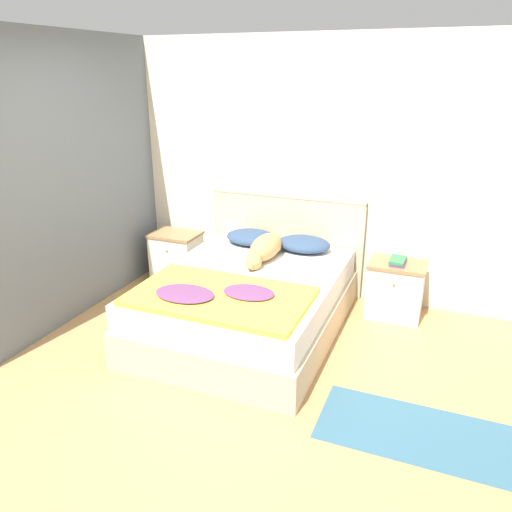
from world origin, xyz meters
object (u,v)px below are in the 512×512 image
Objects in this scene: bed at (248,303)px; book_stack at (398,261)px; nightstand_right at (395,289)px; dog at (265,249)px; nightstand_left at (176,256)px; pillow_left at (251,237)px; pillow_right at (304,244)px.

book_stack is (1.19, 0.75, 0.30)m from bed.
dog is at bearing -162.62° from nightstand_right.
bed and nightstand_right have the same top height.
dog reaches higher than bed.
bed is 1.44m from book_stack.
nightstand_left is at bearing 179.40° from book_stack.
pillow_right is (0.56, 0.00, 0.00)m from pillow_left.
pillow_left is at bearing 179.42° from book_stack.
book_stack is (1.47, -0.01, -0.04)m from pillow_left.
pillow_right reaches higher than book_stack.
book_stack is at bearing 32.27° from bed.
pillow_left is (-0.28, 0.76, 0.35)m from bed.
nightstand_left is 1.03× the size of pillow_left.
nightstand_left is at bearing 146.90° from bed.
dog is (0.01, 0.41, 0.38)m from bed.
nightstand_left is 0.97m from pillow_left.
dog is 3.39× the size of book_stack.
pillow_left is 1.47m from book_stack.
book_stack is at bearing -0.60° from nightstand_left.
nightstand_right is 1.29m from dog.
nightstand_right is (2.38, 0.00, 0.00)m from nightstand_left.
book_stack reaches higher than nightstand_left.
nightstand_right is 0.97m from pillow_right.
book_stack is at bearing 16.29° from dog.
dog is at bearing 88.98° from bed.
pillow_left is at bearing -0.63° from nightstand_left.
book_stack is (1.18, 0.34, -0.08)m from dog.
pillow_left is (0.91, -0.01, 0.34)m from nightstand_left.
nightstand_right is 1.03× the size of pillow_left.
pillow_right is 0.45m from dog.
book_stack is (2.38, -0.02, 0.30)m from nightstand_left.
pillow_left reaches higher than nightstand_right.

